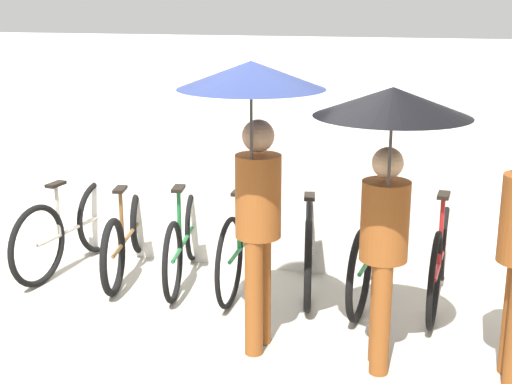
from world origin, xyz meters
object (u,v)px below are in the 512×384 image
object	(u,v)px
parked_bicycle_0	(71,228)
pedestrian_leading	(254,131)
pedestrian_center	(389,154)
parked_bicycle_3	(245,241)
parked_bicycle_6	(441,256)
parked_bicycle_2	(184,240)
parked_bicycle_4	(309,244)
parked_bicycle_1	(128,235)
parked_bicycle_5	(373,252)

from	to	relation	value
parked_bicycle_0	pedestrian_leading	distance (m)	2.71
parked_bicycle_0	pedestrian_center	size ratio (longest dim) A/B	0.86
pedestrian_center	pedestrian_leading	bearing A→B (deg)	-11.79
parked_bicycle_0	pedestrian_center	world-z (taller)	pedestrian_center
parked_bicycle_0	parked_bicycle_3	distance (m)	1.68
parked_bicycle_6	pedestrian_center	size ratio (longest dim) A/B	0.92
parked_bicycle_2	parked_bicycle_4	size ratio (longest dim) A/B	0.97
parked_bicycle_6	pedestrian_leading	world-z (taller)	pedestrian_leading
parked_bicycle_6	pedestrian_leading	bearing A→B (deg)	139.86
parked_bicycle_2	parked_bicycle_6	xyz separation A→B (m)	(2.24, 0.05, 0.03)
parked_bicycle_1	parked_bicycle_2	xyz separation A→B (m)	(0.56, -0.03, 0.01)
parked_bicycle_1	pedestrian_center	world-z (taller)	pedestrian_center
parked_bicycle_2	pedestrian_leading	size ratio (longest dim) A/B	0.80
pedestrian_leading	parked_bicycle_5	bearing A→B (deg)	-114.69
parked_bicycle_1	parked_bicycle_6	xyz separation A→B (m)	(2.80, 0.02, 0.05)
parked_bicycle_1	parked_bicycle_5	bearing A→B (deg)	-100.49
parked_bicycle_0	parked_bicycle_5	xyz separation A→B (m)	(2.80, 0.03, 0.01)
parked_bicycle_4	parked_bicycle_6	bearing A→B (deg)	-101.87
parked_bicycle_0	parked_bicycle_4	distance (m)	2.24
parked_bicycle_6	parked_bicycle_1	bearing A→B (deg)	95.25
parked_bicycle_4	pedestrian_leading	xyz separation A→B (m)	(-0.15, -1.32, 1.23)
parked_bicycle_4	pedestrian_leading	world-z (taller)	pedestrian_leading
parked_bicycle_2	parked_bicycle_3	bearing A→B (deg)	-97.31
parked_bicycle_6	parked_bicycle_5	bearing A→B (deg)	96.56
parked_bicycle_3	parked_bicycle_5	world-z (taller)	parked_bicycle_3
parked_bicycle_5	pedestrian_leading	world-z (taller)	pedestrian_leading
parked_bicycle_0	pedestrian_leading	bearing A→B (deg)	-112.29
parked_bicycle_1	parked_bicycle_2	size ratio (longest dim) A/B	1.02
parked_bicycle_5	pedestrian_leading	xyz separation A→B (m)	(-0.72, -1.26, 1.23)
parked_bicycle_3	pedestrian_center	xyz separation A→B (m)	(1.30, -1.30, 1.13)
parked_bicycle_1	parked_bicycle_3	size ratio (longest dim) A/B	0.97
parked_bicycle_5	pedestrian_leading	distance (m)	1.90
pedestrian_leading	parked_bicycle_6	bearing A→B (deg)	-130.07
parked_bicycle_0	parked_bicycle_2	xyz separation A→B (m)	(1.12, 0.00, -0.02)
parked_bicycle_2	parked_bicycle_4	distance (m)	1.12
parked_bicycle_1	parked_bicycle_3	world-z (taller)	parked_bicycle_1
parked_bicycle_5	pedestrian_center	distance (m)	1.75
parked_bicycle_1	parked_bicycle_6	world-z (taller)	parked_bicycle_1
pedestrian_leading	pedestrian_center	size ratio (longest dim) A/B	1.07
parked_bicycle_1	parked_bicycle_5	world-z (taller)	parked_bicycle_1
parked_bicycle_3	parked_bicycle_5	distance (m)	1.12
parked_bicycle_1	parked_bicycle_4	distance (m)	1.68
parked_bicycle_4	parked_bicycle_5	bearing A→B (deg)	-105.73
parked_bicycle_3	parked_bicycle_5	size ratio (longest dim) A/B	0.99
parked_bicycle_4	pedestrian_center	xyz separation A→B (m)	(0.74, -1.38, 1.13)
parked_bicycle_1	parked_bicycle_4	bearing A→B (deg)	-98.44
parked_bicycle_1	parked_bicycle_4	xyz separation A→B (m)	(1.68, 0.06, 0.04)
parked_bicycle_2	parked_bicycle_5	distance (m)	1.68
parked_bicycle_0	pedestrian_leading	world-z (taller)	pedestrian_leading
parked_bicycle_0	pedestrian_center	xyz separation A→B (m)	(2.97, -1.28, 1.15)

